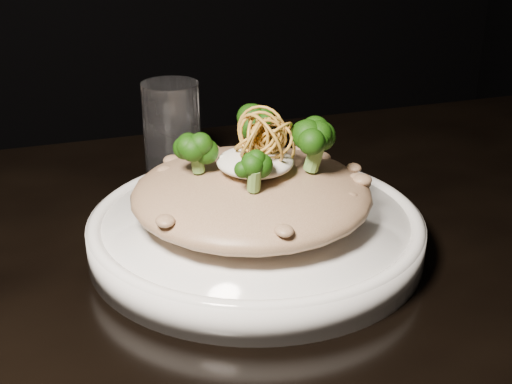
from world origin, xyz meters
TOP-DOWN VIEW (x-y plane):
  - table at (0.00, 0.00)m, footprint 1.10×0.80m
  - plate at (0.02, 0.07)m, footprint 0.29×0.29m
  - risotto at (0.01, 0.07)m, footprint 0.21×0.21m
  - broccoli at (0.01, 0.07)m, footprint 0.15×0.15m
  - cheese at (0.01, 0.06)m, footprint 0.07×0.07m
  - shallots at (0.02, 0.06)m, footprint 0.05×0.05m
  - drinking_glass at (-0.02, 0.25)m, footprint 0.07×0.07m

SIDE VIEW (x-z plane):
  - table at x=0.00m, z-range 0.29..1.04m
  - plate at x=0.02m, z-range 0.75..0.78m
  - risotto at x=0.01m, z-range 0.78..0.83m
  - drinking_glass at x=-0.02m, z-range 0.75..0.86m
  - cheese at x=0.01m, z-range 0.83..0.84m
  - broccoli at x=0.01m, z-range 0.83..0.88m
  - shallots at x=0.02m, z-range 0.84..0.88m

